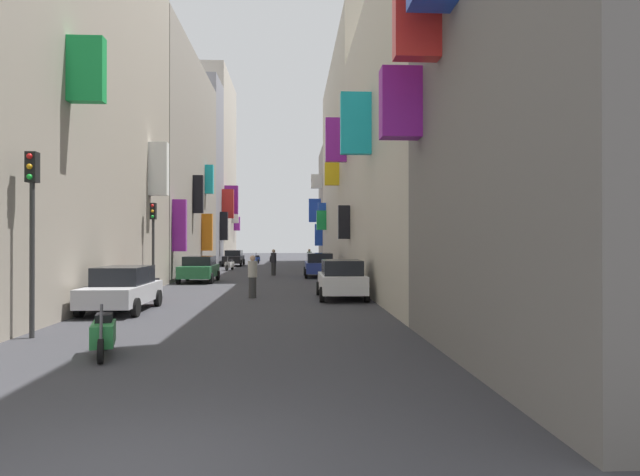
% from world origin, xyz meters
% --- Properties ---
extents(ground_plane, '(140.00, 140.00, 0.00)m').
position_xyz_m(ground_plane, '(0.00, 30.00, 0.00)').
color(ground_plane, '#38383D').
extents(building_left_mid_b, '(6.79, 18.04, 15.61)m').
position_xyz_m(building_left_mid_b, '(-7.99, 33.75, 7.80)').
color(building_left_mid_b, gray).
rests_on(building_left_mid_b, ground).
extents(building_left_mid_c, '(7.13, 5.23, 17.48)m').
position_xyz_m(building_left_mid_c, '(-7.98, 45.40, 8.72)').
color(building_left_mid_c, gray).
rests_on(building_left_mid_c, ground).
extents(building_left_far, '(7.34, 11.99, 20.29)m').
position_xyz_m(building_left_far, '(-7.99, 54.00, 10.13)').
color(building_left_far, '#B2A899').
rests_on(building_left_far, ground).
extents(building_right_mid_a, '(7.25, 18.04, 13.07)m').
position_xyz_m(building_right_mid_a, '(7.99, 18.26, 6.54)').
color(building_right_mid_a, '#BCB29E').
rests_on(building_right_mid_a, ground).
extents(building_right_mid_b, '(6.98, 23.50, 17.22)m').
position_xyz_m(building_right_mid_b, '(8.00, 39.03, 8.61)').
color(building_right_mid_b, '#BCB29E').
rests_on(building_right_mid_b, ground).
extents(building_right_mid_c, '(7.35, 9.23, 12.63)m').
position_xyz_m(building_right_mid_c, '(7.98, 55.38, 6.31)').
color(building_right_mid_c, gray).
rests_on(building_right_mid_c, ground).
extents(parked_car_white, '(1.93, 4.03, 1.60)m').
position_xyz_m(parked_car_white, '(3.82, 16.65, 0.82)').
color(parked_car_white, white).
rests_on(parked_car_white, ground).
extents(parked_car_green, '(1.99, 3.94, 1.49)m').
position_xyz_m(parked_car_green, '(-3.59, 25.91, 0.78)').
color(parked_car_green, '#236638').
rests_on(parked_car_green, ground).
extents(parked_car_black, '(1.83, 4.39, 1.50)m').
position_xyz_m(parked_car_black, '(-3.77, 45.92, 0.78)').
color(parked_car_black, black).
rests_on(parked_car_black, ground).
extents(parked_car_blue, '(1.99, 4.30, 1.58)m').
position_xyz_m(parked_car_blue, '(3.57, 29.96, 0.81)').
color(parked_car_blue, navy).
rests_on(parked_car_blue, ground).
extents(parked_car_silver, '(1.89, 4.22, 1.50)m').
position_xyz_m(parked_car_silver, '(-3.95, 13.10, 0.78)').
color(parked_car_silver, '#B7B7BC').
rests_on(parked_car_silver, ground).
extents(scooter_blue, '(0.71, 1.72, 1.13)m').
position_xyz_m(scooter_blue, '(-1.94, 51.58, 0.46)').
color(scooter_blue, '#2D4CAD').
rests_on(scooter_blue, ground).
extents(scooter_red, '(0.73, 1.87, 1.13)m').
position_xyz_m(scooter_red, '(-3.95, 16.62, 0.46)').
color(scooter_red, red).
rests_on(scooter_red, ground).
extents(scooter_green, '(0.72, 1.84, 1.13)m').
position_xyz_m(scooter_green, '(-2.10, 5.91, 0.46)').
color(scooter_green, '#287F3D').
rests_on(scooter_green, ground).
extents(scooter_black, '(0.50, 1.98, 1.13)m').
position_xyz_m(scooter_black, '(-0.31, 49.84, 0.46)').
color(scooter_black, black).
rests_on(scooter_black, ground).
extents(scooter_white, '(0.66, 1.84, 1.13)m').
position_xyz_m(scooter_white, '(-3.25, 38.18, 0.46)').
color(scooter_white, silver).
rests_on(scooter_white, ground).
extents(pedestrian_crossing, '(0.40, 0.40, 1.77)m').
position_xyz_m(pedestrian_crossing, '(0.14, 17.15, 0.89)').
color(pedestrian_crossing, '#353535').
rests_on(pedestrian_crossing, ground).
extents(pedestrian_near_left, '(0.48, 0.48, 1.71)m').
position_xyz_m(pedestrian_near_left, '(3.20, 39.04, 0.85)').
color(pedestrian_near_left, '#2E2E2E').
rests_on(pedestrian_near_left, ground).
extents(pedestrian_near_right, '(0.54, 0.54, 1.80)m').
position_xyz_m(pedestrian_near_right, '(0.51, 31.66, 0.90)').
color(pedestrian_near_right, '#292929').
rests_on(pedestrian_near_right, ground).
extents(traffic_light_near_corner, '(0.26, 0.34, 4.56)m').
position_xyz_m(traffic_light_near_corner, '(-4.58, 8.11, 3.09)').
color(traffic_light_near_corner, '#2D2D2D').
rests_on(traffic_light_near_corner, ground).
extents(traffic_light_far_corner, '(0.26, 0.34, 4.12)m').
position_xyz_m(traffic_light_far_corner, '(-4.57, 19.51, 2.81)').
color(traffic_light_far_corner, '#2D2D2D').
rests_on(traffic_light_far_corner, ground).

